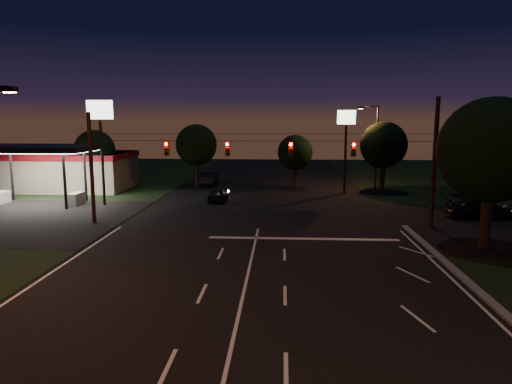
# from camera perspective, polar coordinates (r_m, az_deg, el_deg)

# --- Properties ---
(ground) EXTENTS (140.00, 140.00, 0.00)m
(ground) POSITION_cam_1_polar(r_m,az_deg,el_deg) (18.34, -2.15, -14.96)
(ground) COLOR black
(ground) RESTS_ON ground
(stop_bar) EXTENTS (12.00, 0.50, 0.01)m
(stop_bar) POSITION_cam_1_polar(r_m,az_deg,el_deg) (29.18, 5.93, -5.82)
(stop_bar) COLOR silver
(stop_bar) RESTS_ON ground
(utility_pole_right) EXTENTS (0.30, 0.30, 9.00)m
(utility_pole_right) POSITION_cam_1_polar(r_m,az_deg,el_deg) (34.15, 20.97, -4.19)
(utility_pole_right) COLOR black
(utility_pole_right) RESTS_ON ground
(utility_pole_left) EXTENTS (0.28, 0.28, 8.00)m
(utility_pole_left) POSITION_cam_1_polar(r_m,az_deg,el_deg) (35.28, -19.53, -3.70)
(utility_pole_left) COLOR black
(utility_pole_left) RESTS_ON ground
(signal_span) EXTENTS (24.00, 0.40, 1.56)m
(signal_span) POSITION_cam_1_polar(r_m,az_deg,el_deg) (31.74, 0.37, 5.50)
(signal_span) COLOR black
(signal_span) RESTS_ON ground
(gas_station) EXTENTS (14.20, 16.10, 5.25)m
(gas_station) POSITION_cam_1_polar(r_m,az_deg,el_deg) (52.85, -23.12, 2.79)
(gas_station) COLOR gray
(gas_station) RESTS_ON ground
(pole_sign_left_near) EXTENTS (2.20, 0.30, 9.10)m
(pole_sign_left_near) POSITION_cam_1_polar(r_m,az_deg,el_deg) (41.72, -18.86, 7.89)
(pole_sign_left_near) COLOR black
(pole_sign_left_near) RESTS_ON ground
(pole_sign_right) EXTENTS (1.80, 0.30, 8.40)m
(pole_sign_right) POSITION_cam_1_polar(r_m,az_deg,el_deg) (47.12, 11.19, 7.37)
(pole_sign_right) COLOR black
(pole_sign_right) RESTS_ON ground
(street_light_right_far) EXTENTS (2.20, 0.35, 9.00)m
(street_light_right_far) POSITION_cam_1_polar(r_m,az_deg,el_deg) (49.66, 14.56, 6.18)
(street_light_right_far) COLOR black
(street_light_right_far) RESTS_ON ground
(tree_right_near) EXTENTS (6.00, 6.00, 8.76)m
(tree_right_near) POSITION_cam_1_polar(r_m,az_deg,el_deg) (29.41, 27.26, 4.56)
(tree_right_near) COLOR black
(tree_right_near) RESTS_ON ground
(tree_far_a) EXTENTS (4.20, 4.20, 6.42)m
(tree_far_a) POSITION_cam_1_polar(r_m,az_deg,el_deg) (50.84, -19.45, 4.90)
(tree_far_a) COLOR black
(tree_far_a) RESTS_ON ground
(tree_far_b) EXTENTS (4.60, 4.60, 6.98)m
(tree_far_b) POSITION_cam_1_polar(r_m,az_deg,el_deg) (51.78, -7.41, 5.80)
(tree_far_b) COLOR black
(tree_far_b) RESTS_ON ground
(tree_far_c) EXTENTS (3.80, 3.80, 5.86)m
(tree_far_c) POSITION_cam_1_polar(r_m,az_deg,el_deg) (49.93, 4.93, 4.90)
(tree_far_c) COLOR black
(tree_far_c) RESTS_ON ground
(tree_far_d) EXTENTS (4.80, 4.80, 7.30)m
(tree_far_d) POSITION_cam_1_polar(r_m,az_deg,el_deg) (48.99, 15.64, 5.61)
(tree_far_d) COLOR black
(tree_far_d) RESTS_ON ground
(tree_far_e) EXTENTS (4.00, 4.00, 6.18)m
(tree_far_e) POSITION_cam_1_polar(r_m,az_deg,el_deg) (49.45, 25.22, 4.29)
(tree_far_e) COLOR black
(tree_far_e) RESTS_ON ground
(car_oncoming_a) EXTENTS (1.68, 3.73, 1.25)m
(car_oncoming_a) POSITION_cam_1_polar(r_m,az_deg,el_deg) (41.96, -4.76, -0.38)
(car_oncoming_a) COLOR black
(car_oncoming_a) RESTS_ON ground
(car_oncoming_b) EXTENTS (1.65, 4.57, 1.50)m
(car_oncoming_b) POSITION_cam_1_polar(r_m,az_deg,el_deg) (53.51, -5.82, 1.77)
(car_oncoming_b) COLOR black
(car_oncoming_b) RESTS_ON ground
(car_cross) EXTENTS (5.43, 2.40, 1.55)m
(car_cross) POSITION_cam_1_polar(r_m,az_deg,el_deg) (38.81, 26.40, -1.84)
(car_cross) COLOR black
(car_cross) RESTS_ON ground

